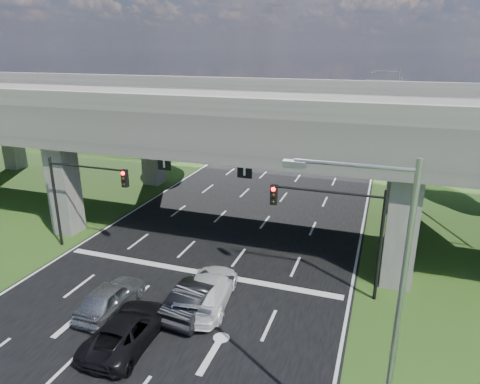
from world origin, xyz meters
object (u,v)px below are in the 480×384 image
Objects in this scene: streetlight_far at (391,125)px; car_dark at (200,296)px; streetlight_beyond at (392,104)px; car_trailing at (128,330)px; signal_left at (81,188)px; streetlight_near at (383,307)px; signal_right at (338,220)px; car_silver at (111,297)px; car_white at (208,290)px.

streetlight_far is 25.80m from car_dark.
streetlight_beyond is 41.07m from car_dark.
streetlight_beyond is at bearing -105.21° from car_trailing.
car_trailing is at bearing -43.21° from signal_left.
signal_left reaches higher than car_dark.
streetlight_far reaches higher than car_dark.
streetlight_far is (0.00, 30.00, 0.00)m from streetlight_near.
streetlight_near is at bearing -77.12° from signal_right.
streetlight_far is at bearing 83.53° from signal_right.
signal_right is 1.39× the size of car_silver.
car_dark is (9.62, -3.85, -3.35)m from signal_left.
streetlight_beyond reaches higher than car_trailing.
streetlight_beyond is 1.83× the size of car_white.
car_trailing is at bearing 165.09° from streetlight_near.
car_silver is at bearing 24.70° from car_dark.
car_white is at bearing -151.08° from signal_right.
signal_right is at bearing -152.93° from car_silver.
streetlight_beyond is 43.50m from car_silver.
streetlight_near is 2.05× the size of car_dark.
car_dark is 0.89× the size of car_white.
car_silver is 4.41m from car_dark.
signal_left is at bearing -131.78° from streetlight_far.
signal_right is 7.90m from car_dark.
signal_right is 0.60× the size of streetlight_far.
signal_left is at bearing 180.00° from signal_right.
car_dark is at bearing -101.75° from streetlight_beyond.
car_silver is at bearing -152.44° from signal_right.
car_silver is 4.82m from car_white.
streetlight_near is at bearing 132.68° from car_white.
signal_right reaches higher than car_trailing.
streetlight_far is at bearing -112.47° from car_trailing.
signal_left reaches higher than car_silver.
streetlight_far reaches higher than signal_left.
car_dark is 3.89m from car_trailing.
signal_right is 1.00× the size of signal_left.
car_white is at bearing 140.35° from streetlight_near.
streetlight_far is 1.00× the size of streetlight_beyond.
signal_right is 11.29m from car_trailing.
streetlight_near is at bearing 149.04° from car_dark.
streetlight_far reaches higher than car_white.
signal_right is at bearing -93.61° from streetlight_beyond.
signal_right is 20.25m from streetlight_far.
streetlight_near and streetlight_beyond have the same top height.
car_trailing is (-10.24, -43.27, -5.12)m from streetlight_beyond.
car_silver is at bearing -44.18° from signal_left.
signal_left reaches higher than car_white.
car_white is at bearing -109.20° from streetlight_far.
streetlight_beyond is (0.00, 46.00, 0.00)m from streetlight_near.
signal_left is 1.39× the size of car_silver.
car_dark is 0.66m from car_white.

